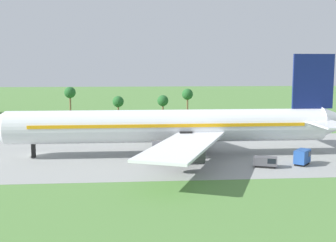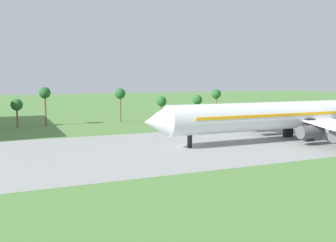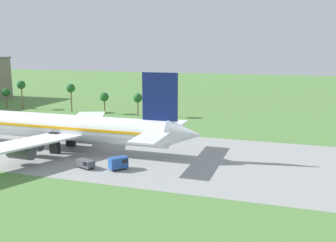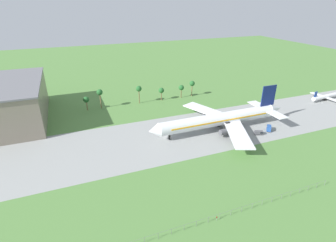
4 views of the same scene
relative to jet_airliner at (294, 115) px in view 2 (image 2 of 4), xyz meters
name	(u,v)px [view 2 (image 2 of 4)]	position (x,y,z in m)	size (l,w,h in m)	color
ground_plane	(183,146)	(-28.68, 2.66, -5.98)	(600.00, 600.00, 0.00)	#517F3D
taxiway_strip	(183,146)	(-28.68, 2.66, -5.97)	(320.00, 44.00, 0.02)	gray
jet_airliner	(294,115)	(0.00, 0.00, 0.00)	(76.98, 59.10, 20.47)	white
palm_tree_row	(132,98)	(-24.56, 51.85, 2.13)	(73.75, 3.60, 12.23)	brown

